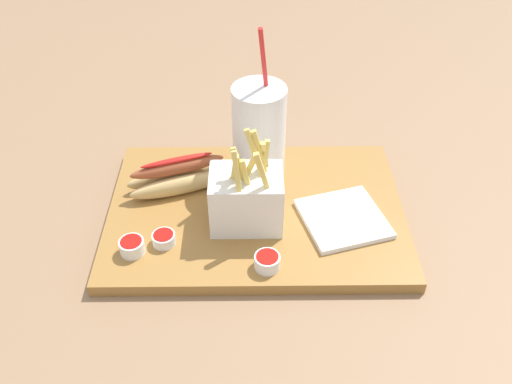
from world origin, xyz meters
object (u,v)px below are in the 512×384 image
at_px(hot_dog_1, 179,176).
at_px(ketchup_cup_1, 132,246).
at_px(napkin_stack, 343,219).
at_px(ketchup_cup_2, 267,261).
at_px(fries_basket, 247,198).
at_px(ketchup_cup_3, 164,238).
at_px(soda_cup, 259,132).

xyz_separation_m(hot_dog_1, ketchup_cup_1, (-0.05, -0.14, -0.01)).
height_order(hot_dog_1, ketchup_cup_1, hot_dog_1).
bearing_deg(napkin_stack, ketchup_cup_1, -168.72).
height_order(hot_dog_1, napkin_stack, hot_dog_1).
relative_size(ketchup_cup_2, napkin_stack, 0.31).
bearing_deg(fries_basket, ketchup_cup_2, -73.15).
bearing_deg(ketchup_cup_3, ketchup_cup_2, -17.83).
bearing_deg(ketchup_cup_1, hot_dog_1, 69.39).
relative_size(ketchup_cup_1, ketchup_cup_2, 0.99).
bearing_deg(fries_basket, napkin_stack, -0.51).
relative_size(soda_cup, ketchup_cup_1, 7.24).
distance_m(soda_cup, ketchup_cup_2, 0.22).
xyz_separation_m(ketchup_cup_2, napkin_stack, (0.12, 0.09, -0.01)).
relative_size(fries_basket, ketchup_cup_1, 4.44).
bearing_deg(fries_basket, soda_cup, 80.60).
xyz_separation_m(fries_basket, napkin_stack, (0.15, -0.00, -0.04)).
bearing_deg(ketchup_cup_2, fries_basket, 106.85).
xyz_separation_m(fries_basket, hot_dog_1, (-0.11, 0.08, -0.02)).
distance_m(soda_cup, ketchup_cup_1, 0.27).
distance_m(soda_cup, ketchup_cup_3, 0.23).
bearing_deg(ketchup_cup_3, napkin_stack, 9.47).
relative_size(soda_cup, hot_dog_1, 1.51).
bearing_deg(fries_basket, ketchup_cup_1, -158.88).
height_order(soda_cup, ketchup_cup_1, soda_cup).
relative_size(ketchup_cup_1, ketchup_cup_3, 1.06).
distance_m(ketchup_cup_2, napkin_stack, 0.15).
distance_m(soda_cup, hot_dog_1, 0.15).
relative_size(fries_basket, napkin_stack, 1.35).
distance_m(fries_basket, ketchup_cup_2, 0.10).
distance_m(ketchup_cup_1, ketchup_cup_3, 0.05).
bearing_deg(ketchup_cup_3, ketchup_cup_1, -158.11).
distance_m(ketchup_cup_1, napkin_stack, 0.32).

